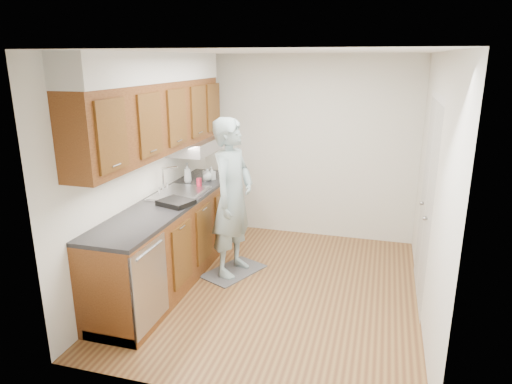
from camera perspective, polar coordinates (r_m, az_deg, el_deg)
floor at (r=5.14m, az=2.45°, el=-12.00°), size 3.50×3.50×0.00m
ceiling at (r=4.52m, az=2.86°, el=17.12°), size 3.50×3.50×0.00m
wall_left at (r=5.21m, az=-13.65°, el=2.71°), size 0.02×3.50×2.50m
wall_right at (r=4.59m, az=21.21°, el=0.19°), size 0.02×3.50×2.50m
wall_back at (r=6.35m, az=6.28°, el=5.48°), size 3.00×0.02×2.50m
counter at (r=5.30m, az=-10.26°, el=-5.49°), size 0.64×2.80×1.30m
upper_cabinets at (r=5.05m, az=-12.24°, el=10.44°), size 0.47×2.80×1.21m
closet_door at (r=4.93m, az=20.52°, el=-1.37°), size 0.02×1.22×2.05m
floor_mat at (r=5.51m, az=-2.82°, el=-9.87°), size 0.71×0.86×0.01m
person at (r=5.13m, az=-2.98°, el=0.56°), size 0.60×0.80×2.06m
soap_bottle_a at (r=5.77m, az=-8.55°, el=2.41°), size 0.11×0.11×0.25m
soap_bottle_b at (r=5.87m, az=-5.57°, el=2.35°), size 0.10×0.10×0.17m
soap_bottle_c at (r=5.83m, az=-6.10°, el=2.19°), size 0.16×0.16×0.16m
soda_can at (r=5.53m, az=-7.13°, el=1.14°), size 0.07×0.07×0.12m
steel_can at (r=5.84m, az=-6.34°, el=2.05°), size 0.08×0.08×0.13m
dish_rack at (r=4.93m, az=-9.97°, el=-1.28°), size 0.41×0.37×0.05m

